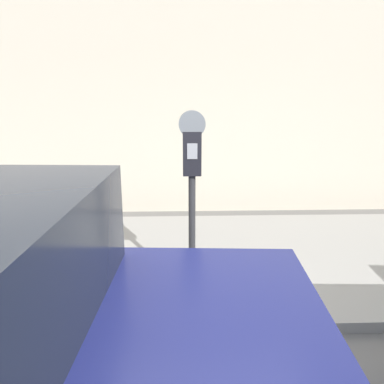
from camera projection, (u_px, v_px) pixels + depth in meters
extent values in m
cube|color=#9E9B96|center=(168.00, 259.00, 4.41)|extent=(24.00, 2.80, 0.10)
cylinder|color=#2D2D30|center=(192.00, 236.00, 3.41)|extent=(0.06, 0.06, 1.15)
cube|color=black|center=(192.00, 153.00, 3.21)|extent=(0.16, 0.12, 0.38)
cube|color=gray|center=(192.00, 151.00, 3.14)|extent=(0.09, 0.01, 0.13)
cylinder|color=slate|center=(192.00, 124.00, 3.15)|extent=(0.23, 0.10, 0.23)
cylinder|color=black|center=(165.00, 336.00, 2.57)|extent=(0.66, 0.26, 0.65)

